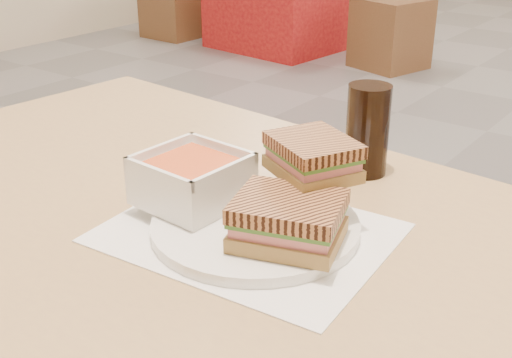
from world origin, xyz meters
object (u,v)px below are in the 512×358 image
Objects in this scene: main_table at (202,276)px; soup_bowl at (192,181)px; panini_lower at (288,220)px; cola_glass at (367,130)px; plate at (255,226)px; bg_chair_0l at (175,6)px; bg_chair_0r at (391,34)px.

main_table is 0.16m from soup_bowl.
cola_glass is (-0.04, 0.27, 0.02)m from panini_lower.
panini_lower is at bearing -16.13° from plate.
main_table is at bearing -118.28° from cola_glass.
bg_chair_0l is at bearing 134.14° from soup_bowl.
main_table is at bearing 172.10° from plate.
plate is (0.11, -0.02, 0.12)m from main_table.
soup_bowl reaches higher than panini_lower.
main_table is 8.36× the size of panini_lower.
panini_lower reaches higher than plate.
soup_bowl is 0.87× the size of panini_lower.
panini_lower is (0.16, -0.01, -0.00)m from soup_bowl.
plate is at bearing -94.26° from cola_glass.
plate is 1.76× the size of panini_lower.
bg_chair_0r is at bearing 114.02° from panini_lower.
cola_glass is at bearing 61.72° from main_table.
cola_glass reaches higher than bg_chair_0l.
main_table is 0.32m from cola_glass.
bg_chair_0l is (-3.24, 3.33, -0.40)m from main_table.
bg_chair_0l is at bearing 135.06° from plate.
cola_glass reaches higher than main_table.
main_table is 9.08× the size of cola_glass.
main_table reaches higher than bg_chair_0r.
soup_bowl reaches higher than bg_chair_0r.
cola_glass reaches higher than panini_lower.
bg_chair_0r is (-1.50, 3.49, -0.53)m from plate.
main_table is 0.16m from plate.
cola_glass reaches higher than plate.
plate reaches higher than bg_chair_0r.
soup_bowl is 0.28m from cola_glass.
main_table is 4.74× the size of plate.
bg_chair_0r is at bearing 115.15° from cola_glass.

